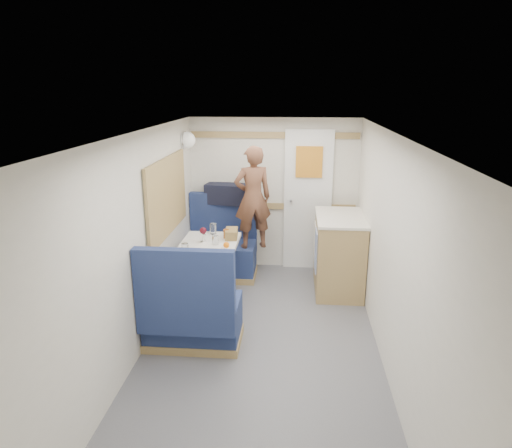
# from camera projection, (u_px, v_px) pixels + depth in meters

# --- Properties ---
(floor) EXTENTS (4.50, 4.50, 0.00)m
(floor) POSITION_uv_depth(u_px,v_px,m) (260.00, 357.00, 4.17)
(floor) COLOR #515156
(floor) RESTS_ON ground
(ceiling) EXTENTS (4.50, 4.50, 0.00)m
(ceiling) POSITION_uv_depth(u_px,v_px,m) (260.00, 135.00, 3.59)
(ceiling) COLOR silver
(ceiling) RESTS_ON wall_back
(wall_back) EXTENTS (2.20, 0.02, 2.00)m
(wall_back) POSITION_uv_depth(u_px,v_px,m) (274.00, 195.00, 6.03)
(wall_back) COLOR silver
(wall_back) RESTS_ON floor
(wall_left) EXTENTS (0.02, 4.50, 2.00)m
(wall_left) POSITION_uv_depth(u_px,v_px,m) (135.00, 250.00, 3.97)
(wall_left) COLOR silver
(wall_left) RESTS_ON floor
(wall_right) EXTENTS (0.02, 4.50, 2.00)m
(wall_right) POSITION_uv_depth(u_px,v_px,m) (392.00, 258.00, 3.79)
(wall_right) COLOR silver
(wall_right) RESTS_ON floor
(oak_trim_low) EXTENTS (2.15, 0.02, 0.08)m
(oak_trim_low) POSITION_uv_depth(u_px,v_px,m) (273.00, 206.00, 6.05)
(oak_trim_low) COLOR olive
(oak_trim_low) RESTS_ON wall_back
(oak_trim_high) EXTENTS (2.15, 0.02, 0.08)m
(oak_trim_high) POSITION_uv_depth(u_px,v_px,m) (274.00, 135.00, 5.78)
(oak_trim_high) COLOR olive
(oak_trim_high) RESTS_ON wall_back
(side_window) EXTENTS (0.04, 1.30, 0.72)m
(side_window) POSITION_uv_depth(u_px,v_px,m) (167.00, 196.00, 4.85)
(side_window) COLOR #A7B599
(side_window) RESTS_ON wall_left
(rear_door) EXTENTS (0.62, 0.12, 1.86)m
(rear_door) POSITION_uv_depth(u_px,v_px,m) (308.00, 198.00, 5.97)
(rear_door) COLOR white
(rear_door) RESTS_ON wall_back
(dinette_table) EXTENTS (0.62, 0.92, 0.72)m
(dinette_table) POSITION_uv_depth(u_px,v_px,m) (208.00, 257.00, 5.01)
(dinette_table) COLOR white
(dinette_table) RESTS_ON floor
(bench_far) EXTENTS (0.90, 0.59, 1.05)m
(bench_far) POSITION_uv_depth(u_px,v_px,m) (222.00, 253.00, 5.92)
(bench_far) COLOR #181D4D
(bench_far) RESTS_ON floor
(bench_near) EXTENTS (0.90, 0.59, 1.05)m
(bench_near) POSITION_uv_depth(u_px,v_px,m) (192.00, 317.00, 4.27)
(bench_near) COLOR #181D4D
(bench_near) RESTS_ON floor
(ledge) EXTENTS (0.90, 0.14, 0.04)m
(ledge) POSITION_uv_depth(u_px,v_px,m) (224.00, 205.00, 5.99)
(ledge) COLOR olive
(ledge) RESTS_ON bench_far
(dome_light) EXTENTS (0.20, 0.20, 0.20)m
(dome_light) POSITION_uv_depth(u_px,v_px,m) (187.00, 140.00, 5.52)
(dome_light) COLOR white
(dome_light) RESTS_ON wall_left
(galley_counter) EXTENTS (0.57, 0.92, 0.92)m
(galley_counter) POSITION_uv_depth(u_px,v_px,m) (338.00, 253.00, 5.44)
(galley_counter) COLOR olive
(galley_counter) RESTS_ON floor
(person) EXTENTS (0.53, 0.44, 1.26)m
(person) POSITION_uv_depth(u_px,v_px,m) (253.00, 198.00, 5.52)
(person) COLOR brown
(person) RESTS_ON bench_far
(duffel_bag) EXTENTS (0.58, 0.35, 0.26)m
(duffel_bag) POSITION_uv_depth(u_px,v_px,m) (227.00, 194.00, 5.95)
(duffel_bag) COLOR black
(duffel_bag) RESTS_ON ledge
(tray) EXTENTS (0.37, 0.42, 0.02)m
(tray) POSITION_uv_depth(u_px,v_px,m) (207.00, 249.00, 4.81)
(tray) COLOR white
(tray) RESTS_ON dinette_table
(orange_fruit) EXTENTS (0.07, 0.07, 0.07)m
(orange_fruit) POSITION_uv_depth(u_px,v_px,m) (226.00, 245.00, 4.79)
(orange_fruit) COLOR #DD5809
(orange_fruit) RESTS_ON tray
(cheese_block) EXTENTS (0.09, 0.06, 0.03)m
(cheese_block) POSITION_uv_depth(u_px,v_px,m) (199.00, 253.00, 4.61)
(cheese_block) COLOR #EFE48A
(cheese_block) RESTS_ON tray
(wine_glass) EXTENTS (0.08, 0.08, 0.17)m
(wine_glass) POSITION_uv_depth(u_px,v_px,m) (203.00, 231.00, 5.01)
(wine_glass) COLOR white
(wine_glass) RESTS_ON dinette_table
(tumbler_left) EXTENTS (0.07, 0.07, 0.12)m
(tumbler_left) POSITION_uv_depth(u_px,v_px,m) (185.00, 249.00, 4.65)
(tumbler_left) COLOR white
(tumbler_left) RESTS_ON dinette_table
(tumbler_mid) EXTENTS (0.08, 0.08, 0.12)m
(tumbler_mid) POSITION_uv_depth(u_px,v_px,m) (213.00, 229.00, 5.31)
(tumbler_mid) COLOR white
(tumbler_mid) RESTS_ON dinette_table
(tumbler_right) EXTENTS (0.07, 0.07, 0.12)m
(tumbler_right) POSITION_uv_depth(u_px,v_px,m) (215.00, 241.00, 4.90)
(tumbler_right) COLOR white
(tumbler_right) RESTS_ON dinette_table
(beer_glass) EXTENTS (0.07, 0.07, 0.10)m
(beer_glass) POSITION_uv_depth(u_px,v_px,m) (226.00, 234.00, 5.16)
(beer_glass) COLOR #944A15
(beer_glass) RESTS_ON dinette_table
(pepper_grinder) EXTENTS (0.03, 0.03, 0.09)m
(pepper_grinder) POSITION_uv_depth(u_px,v_px,m) (204.00, 238.00, 5.03)
(pepper_grinder) COLOR black
(pepper_grinder) RESTS_ON dinette_table
(salt_grinder) EXTENTS (0.04, 0.04, 0.09)m
(salt_grinder) POSITION_uv_depth(u_px,v_px,m) (204.00, 239.00, 5.00)
(salt_grinder) COLOR white
(salt_grinder) RESTS_ON dinette_table
(bread_loaf) EXTENTS (0.15, 0.25, 0.10)m
(bread_loaf) POSITION_uv_depth(u_px,v_px,m) (231.00, 234.00, 5.17)
(bread_loaf) COLOR brown
(bread_loaf) RESTS_ON dinette_table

